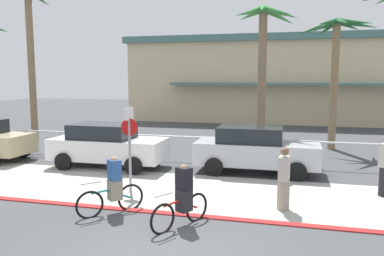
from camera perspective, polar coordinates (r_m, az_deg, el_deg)
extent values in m
plane|color=#424447|center=(17.40, 6.44, -4.08)|extent=(80.00, 80.00, 0.00)
cube|color=#ADAAA0|center=(11.85, 2.47, -9.49)|extent=(44.00, 4.00, 0.02)
cube|color=maroon|center=(10.00, 0.04, -12.70)|extent=(44.00, 0.24, 0.03)
cube|color=beige|center=(33.10, 14.49, 6.50)|extent=(25.35, 8.40, 6.12)
cube|color=#47706B|center=(33.23, 14.68, 12.21)|extent=(25.95, 9.00, 0.50)
cube|color=#47706B|center=(28.40, 14.49, 6.26)|extent=(17.75, 1.20, 0.16)
cylinder|color=white|center=(15.76, 5.73, -1.58)|extent=(20.17, 0.08, 0.08)
cylinder|color=white|center=(19.99, -24.21, -1.74)|extent=(0.08, 0.08, 1.00)
cylinder|color=white|center=(18.69, -18.83, -2.08)|extent=(0.08, 0.08, 1.00)
cylinder|color=white|center=(17.57, -12.69, -2.45)|extent=(0.08, 0.08, 1.00)
cylinder|color=white|center=(16.68, -5.80, -2.83)|extent=(0.08, 0.08, 1.00)
cylinder|color=white|center=(16.05, 1.74, -3.19)|extent=(0.08, 0.08, 1.00)
cylinder|color=white|center=(15.72, 9.75, -3.52)|extent=(0.08, 0.08, 1.00)
cylinder|color=white|center=(15.71, 17.94, -3.79)|extent=(0.08, 0.08, 1.00)
cylinder|color=white|center=(16.01, 25.99, -3.97)|extent=(0.08, 0.08, 1.00)
cylinder|color=gray|center=(11.92, -9.09, -4.07)|extent=(0.08, 0.08, 2.20)
cube|color=white|center=(11.73, -9.22, 2.07)|extent=(0.04, 0.56, 0.36)
cylinder|color=red|center=(11.78, -9.18, 0.13)|extent=(0.52, 0.03, 0.52)
cylinder|color=#846B4C|center=(22.73, -22.48, 8.17)|extent=(0.36, 0.36, 7.95)
cylinder|color=#756047|center=(17.20, 10.20, 6.37)|extent=(0.36, 0.36, 6.35)
cone|color=#387F3D|center=(17.36, 12.89, 16.10)|extent=(1.53, 0.32, 0.75)
cone|color=#387F3D|center=(17.98, 12.66, 15.66)|extent=(1.55, 1.55, 0.84)
cone|color=#387F3D|center=(18.12, 10.60, 15.70)|extent=(0.32, 1.57, 0.80)
cone|color=#387F3D|center=(18.03, 8.67, 16.13)|extent=(1.41, 1.41, 0.60)
cone|color=#387F3D|center=(17.47, 8.36, 16.46)|extent=(1.28, 0.32, 0.57)
cone|color=#387F3D|center=(17.00, 8.74, 16.49)|extent=(1.19, 1.19, 0.69)
cone|color=#387F3D|center=(16.81, 10.28, 16.79)|extent=(0.32, 1.31, 0.56)
cone|color=#387F3D|center=(16.81, 12.31, 16.40)|extent=(1.43, 1.43, 0.76)
cylinder|color=#846B4C|center=(19.81, 20.10, 5.76)|extent=(0.36, 0.36, 6.07)
cone|color=#235B2D|center=(20.06, 23.12, 13.80)|extent=(1.87, 0.32, 0.68)
cone|color=#235B2D|center=(20.49, 21.97, 13.75)|extent=(1.40, 1.25, 0.65)
cone|color=#235B2D|center=(20.62, 20.62, 13.79)|extent=(0.56, 1.45, 0.63)
cone|color=#235B2D|center=(20.60, 19.12, 13.55)|extent=(1.13, 1.64, 0.85)
cone|color=#235B2D|center=(20.20, 17.80, 13.80)|extent=(1.96, 0.97, 0.81)
cone|color=#235B2D|center=(19.69, 18.80, 13.91)|extent=(1.39, 0.77, 0.81)
cone|color=#235B2D|center=(19.14, 19.34, 14.40)|extent=(1.21, 1.77, 0.62)
cone|color=#235B2D|center=(19.15, 21.20, 14.30)|extent=(0.62, 1.78, 0.63)
cone|color=#235B2D|center=(19.46, 22.78, 14.14)|extent=(1.64, 1.45, 0.61)
cylinder|color=black|center=(18.47, -23.54, -2.95)|extent=(0.66, 0.22, 0.66)
cube|color=white|center=(15.35, -12.11, -2.97)|extent=(4.40, 1.80, 0.80)
cube|color=#1E2328|center=(15.36, -13.01, -0.42)|extent=(2.29, 1.58, 0.56)
cylinder|color=black|center=(15.68, -5.98, -4.12)|extent=(0.66, 0.22, 0.66)
cylinder|color=black|center=(14.05, -8.54, -5.52)|extent=(0.66, 0.22, 0.66)
cylinder|color=black|center=(16.86, -15.01, -3.52)|extent=(0.66, 0.22, 0.66)
cylinder|color=black|center=(15.35, -18.30, -4.71)|extent=(0.66, 0.22, 0.66)
cube|color=#B2B7BC|center=(14.34, 9.49, -3.63)|extent=(4.40, 1.80, 0.80)
cube|color=#1E2328|center=(14.25, 8.55, -0.91)|extent=(2.29, 1.58, 0.56)
cylinder|color=black|center=(15.26, 15.04, -4.66)|extent=(0.66, 0.22, 0.66)
cylinder|color=black|center=(13.50, 15.12, -6.22)|extent=(0.66, 0.22, 0.66)
cylinder|color=black|center=(15.47, 4.53, -4.26)|extent=(0.66, 0.22, 0.66)
cylinder|color=black|center=(13.74, 3.24, -5.73)|extent=(0.66, 0.22, 0.66)
torus|color=black|center=(10.09, -14.78, -10.87)|extent=(0.53, 0.58, 0.72)
torus|color=black|center=(10.47, -9.00, -10.03)|extent=(0.53, 0.58, 0.72)
cylinder|color=#197F7A|center=(10.30, -10.73, -9.49)|extent=(0.50, 0.55, 0.35)
cylinder|color=#197F7A|center=(10.08, -13.53, -9.12)|extent=(0.29, 0.32, 0.07)
cylinder|color=#197F7A|center=(10.25, -11.24, -9.19)|extent=(0.05, 0.05, 0.44)
cylinder|color=silver|center=(9.95, -14.61, -7.82)|extent=(0.36, 0.40, 0.04)
cube|color=gray|center=(10.23, -11.24, -8.87)|extent=(0.42, 0.43, 0.52)
cube|color=#2D5699|center=(10.10, -11.32, -6.03)|extent=(0.43, 0.42, 0.52)
sphere|color=#9E7556|center=(10.05, -11.35, -4.76)|extent=(0.22, 0.22, 0.22)
torus|color=black|center=(8.89, -4.34, -13.18)|extent=(0.41, 0.65, 0.72)
torus|color=black|center=(9.60, 0.70, -11.56)|extent=(0.41, 0.65, 0.72)
cylinder|color=red|center=(9.33, -0.75, -11.17)|extent=(0.39, 0.62, 0.35)
cylinder|color=red|center=(8.94, -3.19, -11.07)|extent=(0.23, 0.36, 0.07)
cylinder|color=red|center=(9.24, -1.18, -10.89)|extent=(0.05, 0.05, 0.44)
cylinder|color=silver|center=(8.74, -4.13, -9.72)|extent=(0.28, 0.45, 0.04)
cube|color=#232326|center=(9.22, -1.18, -10.54)|extent=(0.40, 0.42, 0.52)
cube|color=black|center=(9.08, -1.19, -7.41)|extent=(0.42, 0.40, 0.52)
sphere|color=brown|center=(9.02, -1.19, -6.00)|extent=(0.22, 0.22, 0.22)
cylinder|color=gray|center=(10.57, 13.25, -9.56)|extent=(0.35, 0.35, 0.80)
cube|color=#B7B2A8|center=(10.39, 13.36, -5.80)|extent=(0.30, 0.43, 0.62)
sphere|color=brown|center=(10.30, 13.44, -3.35)|extent=(0.22, 0.22, 0.22)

